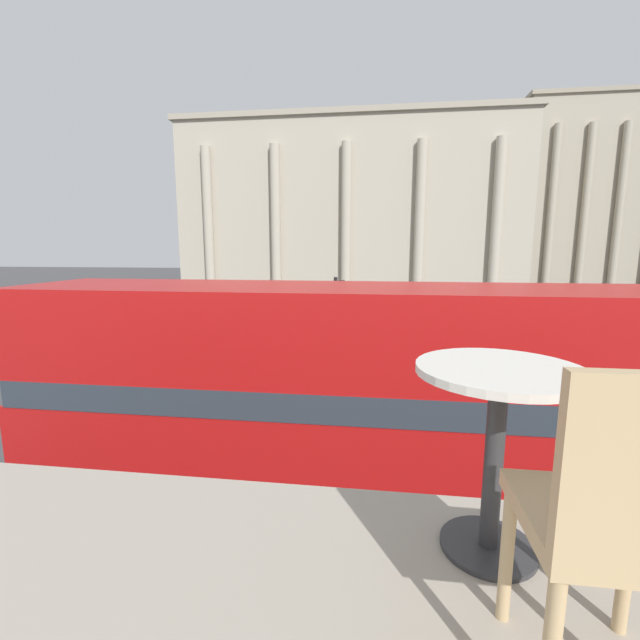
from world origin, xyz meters
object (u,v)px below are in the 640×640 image
object	(u,v)px
car_black	(258,309)
pedestrian_red	(473,296)
traffic_light_near	(338,318)
double_decker_bus	(339,392)
car_silver	(234,336)
plaza_building_right	(629,195)
pedestrian_yellow	(455,318)
cafe_chair_0	(621,521)
cafe_dining_table	(497,418)
traffic_light_mid	(352,307)
plaza_building_left	(351,213)
pedestrian_blue	(180,343)

from	to	relation	value
car_black	pedestrian_red	bearing A→B (deg)	-111.92
traffic_light_near	car_black	distance (m)	15.84
double_decker_bus	car_silver	distance (m)	13.45
plaza_building_right	pedestrian_yellow	world-z (taller)	plaza_building_right
double_decker_bus	pedestrian_yellow	xyz separation A→B (m)	(4.83, 16.56, -1.26)
cafe_chair_0	traffic_light_near	size ratio (longest dim) A/B	0.24
cafe_dining_table	pedestrian_red	size ratio (longest dim) A/B	0.41
traffic_light_near	car_black	xyz separation A→B (m)	(-6.77, 14.20, -1.82)
double_decker_bus	car_silver	xyz separation A→B (m)	(-6.02, 11.92, -1.60)
cafe_chair_0	plaza_building_right	world-z (taller)	plaza_building_right
cafe_dining_table	plaza_building_right	distance (m)	67.97
traffic_light_mid	plaza_building_left	bearing A→B (deg)	93.74
cafe_dining_table	car_silver	size ratio (longest dim) A/B	0.17
car_silver	car_black	size ratio (longest dim) A/B	1.00
cafe_chair_0	car_silver	size ratio (longest dim) A/B	0.22
plaza_building_left	car_silver	distance (m)	29.52
cafe_chair_0	pedestrian_red	world-z (taller)	cafe_chair_0
car_silver	pedestrian_blue	bearing A→B (deg)	97.36
cafe_chair_0	traffic_light_near	distance (m)	12.88
double_decker_bus	plaza_building_right	world-z (taller)	plaza_building_right
double_decker_bus	cafe_dining_table	bearing A→B (deg)	-84.27
pedestrian_yellow	cafe_dining_table	bearing A→B (deg)	150.36
car_silver	car_black	bearing A→B (deg)	-48.67
cafe_chair_0	pedestrian_blue	xyz separation A→B (m)	(-8.56, 15.19, -3.17)
traffic_light_mid	cafe_dining_table	bearing A→B (deg)	-84.92
plaza_building_left	plaza_building_right	xyz separation A→B (m)	(34.72, 14.19, 2.96)
cafe_chair_0	car_black	bearing A→B (deg)	104.46
traffic_light_mid	pedestrian_red	xyz separation A→B (m)	(8.73, 16.03, -1.10)
pedestrian_yellow	pedestrian_blue	bearing A→B (deg)	101.51
double_decker_bus	cafe_dining_table	world-z (taller)	cafe_dining_table
traffic_light_near	pedestrian_blue	world-z (taller)	traffic_light_near
car_silver	pedestrian_red	size ratio (longest dim) A/B	2.33
cafe_dining_table	plaza_building_left	distance (m)	46.01
plaza_building_right	traffic_light_mid	world-z (taller)	plaza_building_right
cafe_dining_table	traffic_light_near	distance (m)	12.31
cafe_chair_0	pedestrian_blue	size ratio (longest dim) A/B	0.55
cafe_chair_0	car_silver	distance (m)	19.72
plaza_building_right	traffic_light_near	distance (m)	58.78
double_decker_bus	pedestrian_red	xyz separation A→B (m)	(8.24, 28.17, -1.26)
double_decker_bus	plaza_building_right	distance (m)	63.93
traffic_light_near	plaza_building_left	bearing A→B (deg)	92.88
pedestrian_red	cafe_dining_table	bearing A→B (deg)	115.66
double_decker_bus	pedestrian_blue	distance (m)	11.76
cafe_chair_0	plaza_building_right	distance (m)	68.40
cafe_chair_0	car_black	size ratio (longest dim) A/B	0.22
cafe_dining_table	pedestrian_yellow	size ratio (longest dim) A/B	0.41
double_decker_bus	plaza_building_left	xyz separation A→B (m)	(-2.32, 40.14, 6.23)
plaza_building_left	pedestrian_blue	world-z (taller)	plaza_building_left
pedestrian_red	traffic_light_near	bearing A→B (deg)	105.36
plaza_building_left	traffic_light_mid	size ratio (longest dim) A/B	10.21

